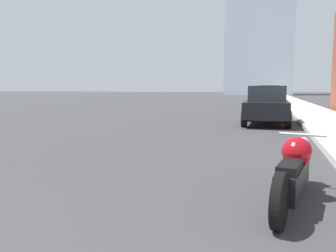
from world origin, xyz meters
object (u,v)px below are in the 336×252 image
at_px(motorcycle, 294,172).
at_px(parked_car_green, 268,97).
at_px(parked_car_black, 267,105).
at_px(parked_car_red, 272,95).

height_order(motorcycle, parked_car_green, parked_car_green).
xyz_separation_m(parked_car_black, parked_car_red, (0.28, 23.24, 0.04)).
height_order(parked_car_black, parked_car_green, parked_car_green).
bearing_deg(parked_car_red, parked_car_black, -90.41).
height_order(parked_car_black, parked_car_red, parked_car_red).
height_order(parked_car_green, parked_car_red, parked_car_green).
bearing_deg(motorcycle, parked_car_green, 102.95).
height_order(motorcycle, parked_car_black, parked_car_black).
xyz_separation_m(parked_car_black, parked_car_green, (-0.05, 12.40, 0.08)).
bearing_deg(parked_car_black, motorcycle, -86.87).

